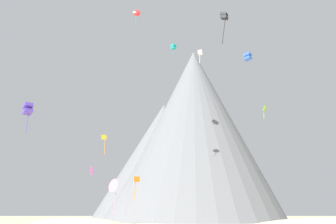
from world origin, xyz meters
name	(u,v)px	position (x,y,z in m)	size (l,w,h in m)	color
rock_massif	(181,146)	(0.25, 80.92, 20.95)	(70.09, 68.90, 49.80)	slate
kite_pink_low	(114,186)	(-12.06, 30.02, 6.21)	(1.98, 1.91, 5.14)	pink
kite_red_high	(137,13)	(-10.18, 40.46, 40.93)	(1.49, 0.44, 3.29)	red
kite_teal_high	(174,47)	(-2.48, 53.78, 39.79)	(1.41, 1.41, 2.62)	teal
kite_blue_high	(248,57)	(13.72, 49.41, 35.48)	(1.96, 1.94, 1.67)	blue
kite_black_high	(224,17)	(4.24, 23.23, 30.47)	(1.32, 1.29, 4.93)	black
kite_magenta_low	(92,171)	(-19.01, 48.85, 10.47)	(1.25, 2.02, 1.97)	#D1339E
kite_yellow_mid	(104,140)	(-15.31, 39.16, 14.89)	(0.88, 0.66, 3.55)	yellow
kite_orange_low	(136,183)	(-8.74, 29.90, 6.70)	(0.85, 0.65, 3.65)	orange
kite_lime_mid	(265,110)	(15.79, 46.38, 22.53)	(0.92, 0.81, 2.71)	#8CD133
kite_white_high	(200,53)	(3.18, 47.97, 35.75)	(1.17, 1.16, 2.86)	white
kite_indigo_mid	(28,109)	(-26.64, 31.81, 18.54)	(1.93, 1.95, 5.08)	#5138B2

